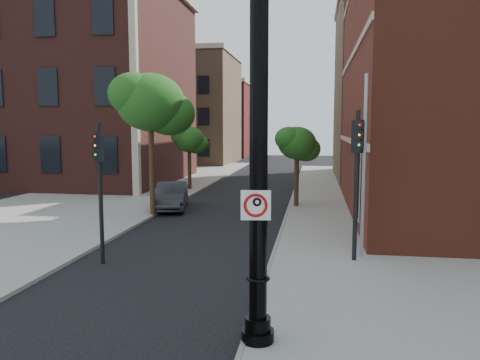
% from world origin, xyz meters
% --- Properties ---
extents(ground, '(120.00, 120.00, 0.00)m').
position_xyz_m(ground, '(0.00, 0.00, 0.00)').
color(ground, black).
rests_on(ground, ground).
extents(sidewalk_right, '(8.00, 60.00, 0.12)m').
position_xyz_m(sidewalk_right, '(6.00, 10.00, 0.06)').
color(sidewalk_right, gray).
rests_on(sidewalk_right, ground).
extents(sidewalk_left, '(10.00, 50.00, 0.12)m').
position_xyz_m(sidewalk_left, '(-9.00, 18.00, 0.06)').
color(sidewalk_left, gray).
rests_on(sidewalk_left, ground).
extents(curb_edge, '(0.10, 60.00, 0.14)m').
position_xyz_m(curb_edge, '(2.05, 10.00, 0.07)').
color(curb_edge, gray).
rests_on(curb_edge, ground).
extents(victorian_building, '(18.60, 14.60, 17.95)m').
position_xyz_m(victorian_building, '(-16.00, 23.97, 8.74)').
color(victorian_building, '#572620').
rests_on(victorian_building, ground).
extents(bg_building_tan_a, '(12.00, 12.00, 12.00)m').
position_xyz_m(bg_building_tan_a, '(-12.00, 44.00, 6.00)').
color(bg_building_tan_a, '#876849').
rests_on(bg_building_tan_a, ground).
extents(bg_building_red, '(12.00, 12.00, 10.00)m').
position_xyz_m(bg_building_red, '(-12.00, 58.00, 5.00)').
color(bg_building_red, maroon).
rests_on(bg_building_red, ground).
extents(lamppost, '(0.63, 0.63, 7.39)m').
position_xyz_m(lamppost, '(2.31, -0.54, 3.41)').
color(lamppost, black).
rests_on(lamppost, ground).
extents(no_parking_sign, '(0.54, 0.11, 0.55)m').
position_xyz_m(no_parking_sign, '(2.29, -0.72, 2.76)').
color(no_parking_sign, white).
rests_on(no_parking_sign, ground).
extents(parked_car, '(2.31, 4.35, 1.36)m').
position_xyz_m(parked_car, '(-3.83, 13.64, 0.68)').
color(parked_car, '#2F2F34').
rests_on(parked_car, ground).
extents(traffic_signal_left, '(0.35, 0.38, 4.29)m').
position_xyz_m(traffic_signal_left, '(-3.05, 4.12, 2.89)').
color(traffic_signal_left, black).
rests_on(traffic_signal_left, ground).
extents(traffic_signal_right, '(0.38, 0.41, 4.66)m').
position_xyz_m(traffic_signal_right, '(4.56, 5.31, 3.14)').
color(traffic_signal_right, black).
rests_on(traffic_signal_right, ground).
extents(utility_pole, '(0.11, 0.11, 5.75)m').
position_xyz_m(utility_pole, '(4.80, 5.68, 2.87)').
color(utility_pole, '#999999').
rests_on(utility_pole, ground).
extents(street_tree_a, '(3.65, 3.30, 6.58)m').
position_xyz_m(street_tree_a, '(-4.04, 11.58, 5.20)').
color(street_tree_a, '#332114').
rests_on(street_tree_a, ground).
extents(street_tree_b, '(2.33, 2.10, 4.19)m').
position_xyz_m(street_tree_b, '(-4.75, 20.59, 3.30)').
color(street_tree_b, '#332114').
rests_on(street_tree_b, ground).
extents(street_tree_c, '(2.32, 2.09, 4.17)m').
position_xyz_m(street_tree_c, '(2.43, 15.01, 3.28)').
color(street_tree_c, '#332114').
rests_on(street_tree_c, ground).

